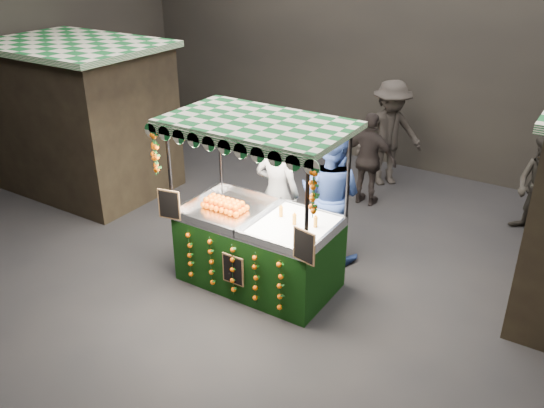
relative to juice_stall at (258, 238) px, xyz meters
The scene contains 11 objects.
ground 0.70m from the juice_stall, 87.36° to the left, with size 12.00×12.00×0.00m, color black.
market_hall 2.69m from the juice_stall, 87.36° to the left, with size 12.10×10.10×5.05m.
neighbour_stall_left 4.56m from the juice_stall, 166.57° to the left, with size 3.00×2.20×2.60m.
juice_stall is the anchor object (origin of this frame).
vendor_grey 0.97m from the juice_stall, 106.64° to the left, with size 0.70×0.49×1.83m.
vendor_blue 1.26m from the juice_stall, 69.36° to the left, with size 0.94×0.75×1.88m.
shopper_0 5.27m from the juice_stall, 146.91° to the left, with size 0.66×0.60×1.50m.
shopper_1 4.39m from the juice_stall, 49.74° to the left, with size 0.98×0.91×1.60m.
shopper_2 3.07m from the juice_stall, 86.01° to the left, with size 0.94×0.40×1.61m.
shopper_3 4.07m from the juice_stall, 87.77° to the left, with size 1.39×1.39×1.93m.
shopper_4 4.73m from the juice_stall, 148.92° to the left, with size 0.96×0.68×1.84m.
Camera 1 is at (3.55, -5.34, 4.27)m, focal length 37.37 mm.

